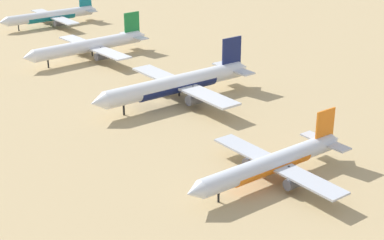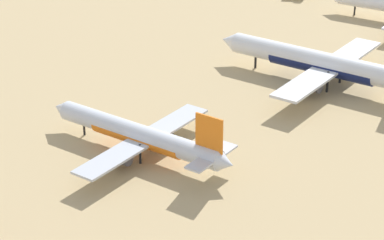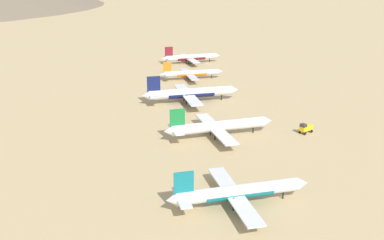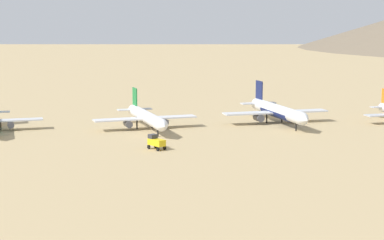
{
  "view_description": "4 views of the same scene",
  "coord_description": "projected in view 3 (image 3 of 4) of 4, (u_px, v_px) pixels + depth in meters",
  "views": [
    {
      "loc": [
        72.46,
        108.05,
        48.41
      ],
      "look_at": [
        9.82,
        25.24,
        6.01
      ],
      "focal_mm": 54.64,
      "sensor_mm": 36.0,
      "label": 1
    },
    {
      "loc": [
        -61.21,
        126.27,
        56.9
      ],
      "look_at": [
        0.22,
        39.71,
        6.11
      ],
      "focal_mm": 71.22,
      "sensor_mm": 36.0,
      "label": 2
    },
    {
      "loc": [
        -47.23,
        -179.99,
        56.08
      ],
      "look_at": [
        -12.67,
        -38.51,
        5.72
      ],
      "focal_mm": 40.08,
      "sensor_mm": 36.0,
      "label": 3
    },
    {
      "loc": [
        193.95,
        -82.99,
        33.67
      ],
      "look_at": [
        4.51,
        -29.96,
        3.78
      ],
      "focal_mm": 60.3,
      "sensor_mm": 36.0,
      "label": 4
    }
  ],
  "objects": [
    {
      "name": "parked_jet_1",
      "position": [
        218.0,
        126.0,
        152.8
      ],
      "size": [
        41.08,
        33.36,
        11.85
      ],
      "color": "white",
      "rests_on": "ground"
    },
    {
      "name": "parked_jet_3",
      "position": [
        191.0,
        73.0,
        235.35
      ],
      "size": [
        35.67,
        28.88,
        10.32
      ],
      "color": "silver",
      "rests_on": "ground"
    },
    {
      "name": "parked_jet_4",
      "position": [
        191.0,
        57.0,
        277.44
      ],
      "size": [
        39.61,
        32.22,
        11.42
      ],
      "color": "silver",
      "rests_on": "ground"
    },
    {
      "name": "parked_jet_2",
      "position": [
        190.0,
        93.0,
        193.7
      ],
      "size": [
        44.9,
        36.35,
        12.99
      ],
      "color": "silver",
      "rests_on": "ground"
    },
    {
      "name": "service_truck",
      "position": [
        306.0,
        128.0,
        157.03
      ],
      "size": [
        5.7,
        4.55,
        3.9
      ],
      "color": "yellow",
      "rests_on": "ground"
    },
    {
      "name": "ground_plane",
      "position": [
        199.0,
        103.0,
        194.17
      ],
      "size": [
        1800.0,
        1800.0,
        0.0
      ],
      "primitive_type": "plane",
      "color": "tan"
    },
    {
      "name": "parked_jet_0",
      "position": [
        238.0,
        192.0,
        107.9
      ],
      "size": [
        37.93,
        30.73,
        10.96
      ],
      "color": "silver",
      "rests_on": "ground"
    }
  ]
}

